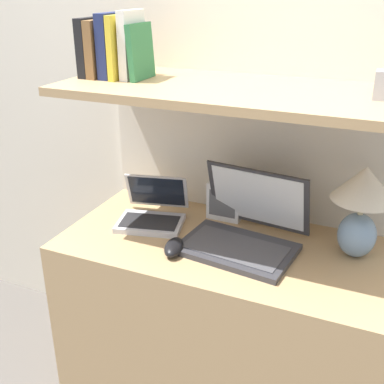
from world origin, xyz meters
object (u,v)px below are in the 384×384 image
object	(u,v)px
computer_mouse	(174,247)
book_green	(141,52)
laptop_large	(244,231)
book_navy	(113,45)
table_lamp	(362,201)
router_box	(225,201)
book_white	(132,45)
book_brown	(102,48)
book_black	(93,47)
book_yellow	(123,47)
laptop_small	(152,213)

from	to	relation	value
computer_mouse	book_green	size ratio (longest dim) A/B	0.70
laptop_large	book_navy	distance (m)	0.78
table_lamp	computer_mouse	world-z (taller)	table_lamp
router_box	book_white	size ratio (longest dim) A/B	0.66
table_lamp	book_brown	size ratio (longest dim) A/B	1.66
table_lamp	book_brown	world-z (taller)	book_brown
router_box	book_green	xyz separation A→B (m)	(-0.27, -0.12, 0.55)
computer_mouse	router_box	world-z (taller)	router_box
book_black	book_navy	world-z (taller)	book_navy
table_lamp	router_box	bearing A→B (deg)	169.93
laptop_large	book_brown	xyz separation A→B (m)	(-0.55, 0.05, 0.58)
book_yellow	book_white	size ratio (longest dim) A/B	0.93
book_navy	book_yellow	size ratio (longest dim) A/B	1.02
laptop_small	book_navy	size ratio (longest dim) A/B	1.35
table_lamp	laptop_large	size ratio (longest dim) A/B	0.77
laptop_small	router_box	xyz separation A→B (m)	(0.24, 0.14, 0.04)
laptop_small	book_green	size ratio (longest dim) A/B	1.57
book_green	book_white	bearing A→B (deg)	180.00
laptop_small	book_white	world-z (taller)	book_white
router_box	book_green	size ratio (longest dim) A/B	0.80
table_lamp	laptop_large	world-z (taller)	table_lamp
laptop_large	book_yellow	xyz separation A→B (m)	(-0.47, 0.05, 0.59)
laptop_large	book_yellow	distance (m)	0.75
router_box	book_yellow	xyz separation A→B (m)	(-0.34, -0.12, 0.56)
book_yellow	book_black	bearing A→B (deg)	180.00
laptop_small	book_yellow	size ratio (longest dim) A/B	1.38
table_lamp	book_white	size ratio (longest dim) A/B	1.42
book_black	book_yellow	size ratio (longest dim) A/B	0.94
table_lamp	book_green	bearing A→B (deg)	-177.20
laptop_large	book_brown	bearing A→B (deg)	175.28
router_box	computer_mouse	bearing A→B (deg)	-101.98
table_lamp	router_box	xyz separation A→B (m)	(-0.49, 0.09, -0.12)
book_navy	table_lamp	bearing A→B (deg)	2.46
book_white	book_green	xyz separation A→B (m)	(0.03, 0.00, -0.02)
laptop_large	book_navy	xyz separation A→B (m)	(-0.51, 0.05, 0.59)
book_yellow	laptop_small	bearing A→B (deg)	-7.92
book_yellow	laptop_large	bearing A→B (deg)	-5.54
computer_mouse	book_black	bearing A→B (deg)	154.03
book_brown	book_navy	distance (m)	0.05
book_black	book_brown	distance (m)	0.04
book_green	laptop_small	bearing A→B (deg)	-24.42
book_navy	book_white	distance (m)	0.07
computer_mouse	laptop_small	bearing A→B (deg)	134.48
book_black	book_white	bearing A→B (deg)	0.00
laptop_large	book_white	size ratio (longest dim) A/B	1.85
book_navy	book_yellow	bearing A→B (deg)	0.00
book_black	book_yellow	world-z (taller)	book_yellow
table_lamp	computer_mouse	xyz separation A→B (m)	(-0.56, -0.23, -0.18)
book_black	book_navy	bearing A→B (deg)	0.00
computer_mouse	book_navy	distance (m)	0.72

